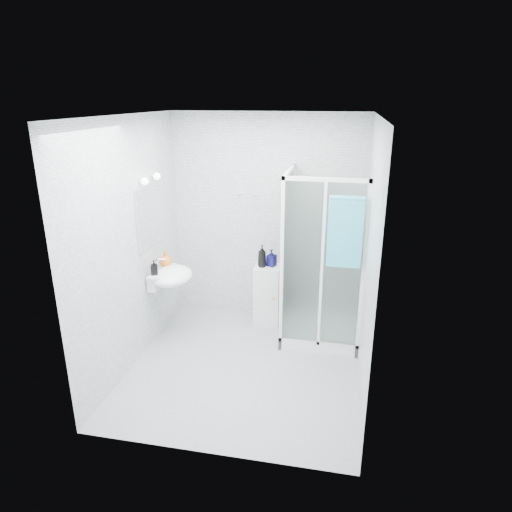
% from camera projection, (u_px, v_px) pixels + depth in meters
% --- Properties ---
extents(room, '(2.40, 2.60, 2.60)m').
position_uv_depth(room, '(244.00, 253.00, 4.50)').
color(room, silver).
rests_on(room, ground).
extents(shower_enclosure, '(0.90, 0.95, 2.00)m').
position_uv_depth(shower_enclosure, '(314.00, 304.00, 5.37)').
color(shower_enclosure, white).
rests_on(shower_enclosure, ground).
extents(wall_basin, '(0.46, 0.56, 0.35)m').
position_uv_depth(wall_basin, '(170.00, 276.00, 5.27)').
color(wall_basin, white).
rests_on(wall_basin, ground).
extents(mirror, '(0.02, 0.60, 0.70)m').
position_uv_depth(mirror, '(149.00, 216.00, 5.07)').
color(mirror, white).
rests_on(mirror, room).
extents(vanity_lights, '(0.10, 0.40, 0.08)m').
position_uv_depth(vanity_lights, '(150.00, 179.00, 4.92)').
color(vanity_lights, silver).
rests_on(vanity_lights, room).
extents(wall_hooks, '(0.23, 0.06, 0.03)m').
position_uv_depth(wall_hooks, '(247.00, 194.00, 5.60)').
color(wall_hooks, silver).
rests_on(wall_hooks, room).
extents(storage_cabinet, '(0.32, 0.35, 0.77)m').
position_uv_depth(storage_cabinet, '(267.00, 295.00, 5.77)').
color(storage_cabinet, white).
rests_on(storage_cabinet, ground).
extents(hand_towel, '(0.35, 0.05, 0.75)m').
position_uv_depth(hand_towel, '(345.00, 231.00, 4.60)').
color(hand_towel, '#33AAC2').
rests_on(hand_towel, shower_enclosure).
extents(shampoo_bottle_a, '(0.12, 0.12, 0.28)m').
position_uv_depth(shampoo_bottle_a, '(262.00, 256.00, 5.59)').
color(shampoo_bottle_a, black).
rests_on(shampoo_bottle_a, storage_cabinet).
extents(shampoo_bottle_b, '(0.13, 0.13, 0.21)m').
position_uv_depth(shampoo_bottle_b, '(272.00, 258.00, 5.62)').
color(shampoo_bottle_b, '#0D0B42').
rests_on(shampoo_bottle_b, storage_cabinet).
extents(soap_dispenser_orange, '(0.17, 0.17, 0.19)m').
position_uv_depth(soap_dispenser_orange, '(166.00, 259.00, 5.36)').
color(soap_dispenser_orange, orange).
rests_on(soap_dispenser_orange, wall_basin).
extents(soap_dispenser_black, '(0.10, 0.10, 0.17)m').
position_uv_depth(soap_dispenser_black, '(154.00, 267.00, 5.11)').
color(soap_dispenser_black, black).
rests_on(soap_dispenser_black, wall_basin).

